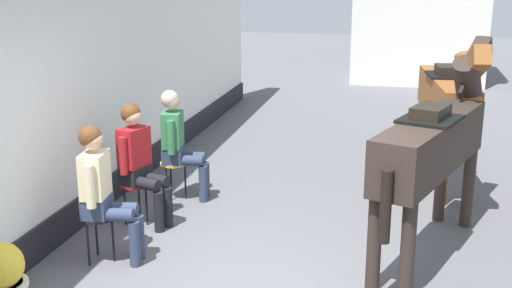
# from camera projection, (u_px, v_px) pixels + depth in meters

# --- Properties ---
(ground_plane) EXTENTS (40.00, 40.00, 0.00)m
(ground_plane) POSITION_uv_depth(u_px,v_px,m) (315.00, 186.00, 8.53)
(ground_plane) COLOR #56565B
(pub_facade_wall) EXTENTS (0.34, 14.00, 3.40)m
(pub_facade_wall) POSITION_uv_depth(u_px,v_px,m) (78.00, 85.00, 7.26)
(pub_facade_wall) COLOR white
(pub_facade_wall) RESTS_ON ground_plane
(distant_cottage) EXTENTS (3.40, 2.60, 3.50)m
(distant_cottage) POSITION_uv_depth(u_px,v_px,m) (420.00, 9.00, 16.13)
(distant_cottage) COLOR silver
(distant_cottage) RESTS_ON ground_plane
(seated_visitor_near) EXTENTS (0.61, 0.49, 1.39)m
(seated_visitor_near) POSITION_uv_depth(u_px,v_px,m) (102.00, 187.00, 6.17)
(seated_visitor_near) COLOR black
(seated_visitor_near) RESTS_ON ground_plane
(seated_visitor_middle) EXTENTS (0.61, 0.48, 1.39)m
(seated_visitor_middle) POSITION_uv_depth(u_px,v_px,m) (139.00, 158.00, 7.09)
(seated_visitor_middle) COLOR red
(seated_visitor_middle) RESTS_ON ground_plane
(seated_visitor_far) EXTENTS (0.61, 0.49, 1.39)m
(seated_visitor_far) POSITION_uv_depth(u_px,v_px,m) (178.00, 139.00, 7.88)
(seated_visitor_far) COLOR gold
(seated_visitor_far) RESTS_ON ground_plane
(saddled_horse_near) EXTENTS (1.28, 2.86, 2.06)m
(saddled_horse_near) POSITION_uv_depth(u_px,v_px,m) (436.00, 142.00, 6.33)
(saddled_horse_near) COLOR #2D231E
(saddled_horse_near) RESTS_ON ground_plane
(saddled_horse_far) EXTENTS (0.69, 2.99, 2.06)m
(saddled_horse_far) POSITION_uv_depth(u_px,v_px,m) (448.00, 99.00, 8.36)
(saddled_horse_far) COLOR brown
(saddled_horse_far) RESTS_ON ground_plane
(flower_planter_middle) EXTENTS (0.43, 0.43, 0.64)m
(flower_planter_middle) POSITION_uv_depth(u_px,v_px,m) (1.00, 277.00, 5.32)
(flower_planter_middle) COLOR beige
(flower_planter_middle) RESTS_ON ground_plane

